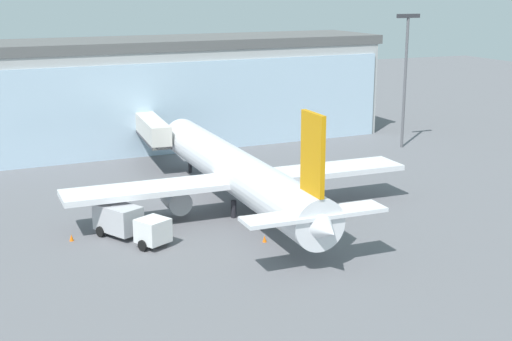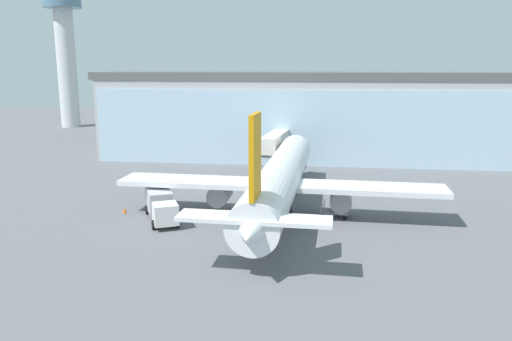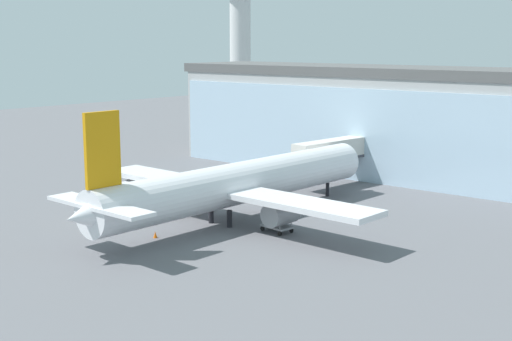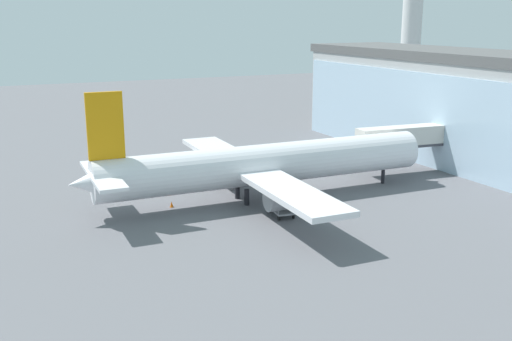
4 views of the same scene
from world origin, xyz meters
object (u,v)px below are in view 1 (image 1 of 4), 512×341
Objects in this scene: safety_cone_nose at (265,239)px; baggage_cart at (293,199)px; airplane at (237,173)px; jet_bridge at (151,129)px; safety_cone_wingtip at (71,238)px; catering_truck at (129,222)px; apron_light_mast at (406,69)px.

baggage_cart is at bearing 51.97° from safety_cone_nose.
safety_cone_nose is at bearing 172.84° from airplane.
jet_bridge is 26.68m from safety_cone_wingtip.
jet_bridge is 1.79× the size of catering_truck.
apron_light_mast is 30.78m from baggage_cart.
safety_cone_wingtip is at bearing -136.27° from catering_truck.
airplane is at bearing -168.11° from jet_bridge.
apron_light_mast is 46.22m from catering_truck.
catering_truck is (-40.38, -20.75, -8.68)m from apron_light_mast.
safety_cone_nose is 15.78m from safety_cone_wingtip.
airplane is (-29.24, -16.59, -6.61)m from apron_light_mast.
apron_light_mast is 30.71× the size of safety_cone_wingtip.
safety_cone_wingtip is (-4.47, 1.48, -1.19)m from catering_truck.
jet_bridge reaches higher than safety_cone_wingtip.
airplane is at bearing 82.68° from safety_cone_nose.
catering_truck is at bearing -18.28° from safety_cone_wingtip.
airplane is 9.66m from safety_cone_nose.
baggage_cart is at bearing 74.46° from catering_truck.
safety_cone_nose is (-6.67, -8.53, -0.23)m from baggage_cart.
jet_bridge is 32.89m from apron_light_mast.
safety_cone_wingtip is (-44.85, -19.27, -9.88)m from apron_light_mast.
airplane is 16.18m from safety_cone_wingtip.
safety_cone_wingtip is (-15.62, -2.68, -3.27)m from airplane.
apron_light_mast is 0.45× the size of airplane.
catering_truck is at bearing 165.31° from jet_bridge.
baggage_cart is (5.51, -0.48, -3.04)m from airplane.
safety_cone_nose and safety_cone_wingtip have the same top height.
safety_cone_nose is (9.98, -4.85, -1.19)m from catering_truck.
safety_cone_wingtip is at bearing -168.38° from baggage_cart.
baggage_cart is at bearing -154.26° from jet_bridge.
safety_cone_wingtip is (-21.13, -2.20, -0.23)m from baggage_cart.
safety_cone_nose is (1.71, -29.45, -3.86)m from jet_bridge.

